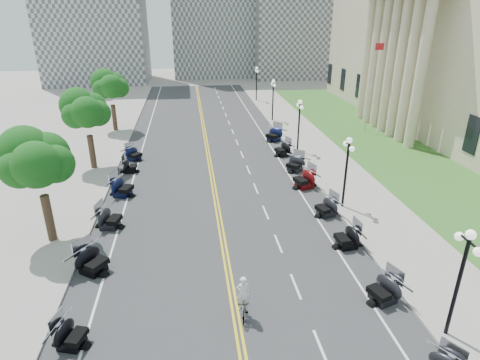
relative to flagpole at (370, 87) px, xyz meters
name	(u,v)px	position (x,y,z in m)	size (l,w,h in m)	color
ground	(224,247)	(-18.00, -22.00, -5.00)	(160.00, 160.00, 0.00)	gray
road	(213,181)	(-18.00, -12.00, -5.00)	(16.00, 90.00, 0.01)	#333335
centerline_yellow_a	(211,181)	(-18.12, -12.00, -4.99)	(0.12, 90.00, 0.00)	yellow
centerline_yellow_b	(214,180)	(-17.88, -12.00, -4.99)	(0.12, 90.00, 0.00)	yellow
edge_line_north	(290,177)	(-11.60, -12.00, -4.99)	(0.12, 90.00, 0.00)	white
edge_line_south	(132,185)	(-24.40, -12.00, -4.99)	(0.12, 90.00, 0.00)	white
lane_dash_4	(321,348)	(-14.80, -30.00, -4.99)	(0.12, 2.00, 0.00)	white
lane_dash_5	(296,286)	(-14.80, -26.00, -4.99)	(0.12, 2.00, 0.00)	white
lane_dash_6	(278,244)	(-14.80, -22.00, -4.99)	(0.12, 2.00, 0.00)	white
lane_dash_7	(266,212)	(-14.80, -18.00, -4.99)	(0.12, 2.00, 0.00)	white
lane_dash_8	(256,188)	(-14.80, -14.00, -4.99)	(0.12, 2.00, 0.00)	white
lane_dash_9	(248,170)	(-14.80, -10.00, -4.99)	(0.12, 2.00, 0.00)	white
lane_dash_10	(242,155)	(-14.80, -6.00, -4.99)	(0.12, 2.00, 0.00)	white
lane_dash_11	(237,142)	(-14.80, -2.00, -4.99)	(0.12, 2.00, 0.00)	white
lane_dash_12	(233,132)	(-14.80, 2.00, -4.99)	(0.12, 2.00, 0.00)	white
lane_dash_13	(229,123)	(-14.80, 6.00, -4.99)	(0.12, 2.00, 0.00)	white
lane_dash_14	(226,115)	(-14.80, 10.00, -4.99)	(0.12, 2.00, 0.00)	white
lane_dash_15	(223,108)	(-14.80, 14.00, -4.99)	(0.12, 2.00, 0.00)	white
lane_dash_16	(221,102)	(-14.80, 18.00, -4.99)	(0.12, 2.00, 0.00)	white
lane_dash_17	(219,97)	(-14.80, 22.00, -4.99)	(0.12, 2.00, 0.00)	white
lane_dash_18	(217,92)	(-14.80, 26.00, -4.99)	(0.12, 2.00, 0.00)	white
lane_dash_19	(215,88)	(-14.80, 30.00, -4.99)	(0.12, 2.00, 0.00)	white
sidewalk_north	(338,174)	(-7.50, -12.00, -4.92)	(5.00, 90.00, 0.15)	#9E9991
sidewalk_south	(77,187)	(-28.50, -12.00, -4.92)	(5.00, 90.00, 0.15)	#9E9991
lawn	(376,142)	(-0.50, -4.00, -4.95)	(9.00, 60.00, 0.10)	#356023
distant_block_a	(93,9)	(-36.00, 40.00, 8.00)	(18.00, 14.00, 26.00)	gray
distant_block_c	(302,20)	(4.00, 43.00, 6.00)	(20.00, 14.00, 22.00)	gray
street_lamp_1	(458,285)	(-9.40, -30.00, -2.40)	(0.50, 1.20, 4.90)	black
street_lamp_2	(346,173)	(-9.40, -18.00, -2.40)	(0.50, 1.20, 4.90)	black
street_lamp_3	(299,126)	(-9.40, -6.00, -2.40)	(0.50, 1.20, 4.90)	black
street_lamp_4	(273,100)	(-9.40, 6.00, -2.40)	(0.50, 1.20, 4.90)	black
street_lamp_5	(256,84)	(-9.40, 18.00, -2.40)	(0.50, 1.20, 4.90)	black
flagpole	(370,87)	(0.00, 0.00, 0.00)	(1.10, 0.20, 10.00)	silver
tree_2	(38,167)	(-28.00, -20.00, -0.25)	(4.80, 4.80, 9.20)	#235619
tree_3	(87,115)	(-28.00, -8.00, -0.25)	(4.80, 4.80, 9.20)	#235619
tree_4	(111,89)	(-28.00, 4.00, -0.25)	(4.80, 4.80, 9.20)	#235619
motorcycle_n_4	(384,289)	(-11.01, -27.54, -4.32)	(1.95, 1.95, 1.37)	black
motorcycle_n_5	(347,236)	(-10.95, -22.81, -4.31)	(1.96, 1.96, 1.37)	black
motorcycle_n_6	(327,206)	(-10.87, -18.91, -4.33)	(1.92, 1.92, 1.34)	black
motorcycle_n_7	(305,178)	(-11.06, -14.23, -4.23)	(2.20, 2.20, 1.54)	#590A0C
motorcycle_n_8	(295,163)	(-10.88, -10.74, -4.29)	(2.02, 2.02, 1.41)	black
motorcycle_n_9	(283,149)	(-11.01, -6.75, -4.30)	(2.01, 2.01, 1.40)	black
motorcycle_n_10	(274,134)	(-10.90, -2.04, -4.24)	(2.18, 2.18, 1.53)	black
motorcycle_s_4	(70,334)	(-24.84, -28.53, -4.38)	(1.76, 1.76, 1.23)	black
motorcycle_s_5	(92,260)	(-25.00, -23.44, -4.26)	(2.12, 2.12, 1.48)	black
motorcycle_s_6	(109,217)	(-24.92, -18.73, -4.29)	(2.03, 2.03, 1.42)	black
motorcycle_s_7	(122,187)	(-24.79, -13.99, -4.26)	(2.12, 2.12, 1.49)	black
motorcycle_s_8	(130,165)	(-24.82, -9.26, -4.38)	(1.77, 1.77, 1.24)	black
motorcycle_s_9	(134,153)	(-24.82, -6.18, -4.35)	(1.86, 1.86, 1.31)	black
bicycle	(243,307)	(-17.68, -27.72, -4.49)	(0.48, 1.70, 1.02)	#A51414
cyclist_rider	(243,281)	(-17.68, -27.72, -3.10)	(0.64, 0.42, 1.76)	silver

